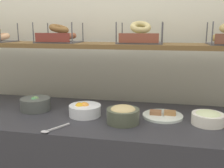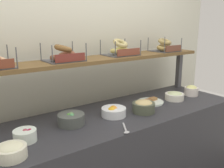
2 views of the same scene
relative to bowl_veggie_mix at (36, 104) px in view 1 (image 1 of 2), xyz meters
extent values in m
cube|color=beige|center=(0.38, 0.53, 0.31)|extent=(3.54, 0.06, 2.40)
cube|color=brown|center=(0.38, 0.25, 0.37)|extent=(2.30, 0.32, 0.03)
cylinder|color=#4C514C|center=(0.00, 0.00, 0.00)|extent=(0.20, 0.20, 0.08)
sphere|color=#52AD3C|center=(-0.01, 0.01, 0.03)|extent=(0.04, 0.04, 0.04)
sphere|color=#4D8E57|center=(0.00, -0.02, 0.03)|extent=(0.04, 0.04, 0.04)
sphere|color=#628A50|center=(0.00, 0.00, 0.03)|extent=(0.05, 0.05, 0.05)
sphere|color=#6D9946|center=(0.00, 0.00, 0.03)|extent=(0.04, 0.04, 0.04)
cylinder|color=white|center=(0.35, -0.04, -0.01)|extent=(0.20, 0.20, 0.07)
sphere|color=#F89B39|center=(0.35, -0.04, 0.01)|extent=(0.06, 0.06, 0.06)
sphere|color=orange|center=(0.35, -0.04, 0.01)|extent=(0.06, 0.06, 0.06)
sphere|color=gold|center=(0.32, -0.05, 0.01)|extent=(0.06, 0.06, 0.06)
sphere|color=orange|center=(0.35, -0.04, 0.01)|extent=(0.05, 0.05, 0.05)
sphere|color=gold|center=(0.35, -0.05, 0.01)|extent=(0.05, 0.05, 0.05)
cylinder|color=#4C5240|center=(0.60, -0.12, 0.00)|extent=(0.19, 0.19, 0.08)
ellipsoid|color=tan|center=(0.60, -0.12, 0.03)|extent=(0.15, 0.15, 0.06)
cylinder|color=white|center=(1.08, -0.04, -0.01)|extent=(0.18, 0.18, 0.06)
ellipsoid|color=beige|center=(1.08, -0.04, 0.01)|extent=(0.14, 0.14, 0.04)
cylinder|color=white|center=(0.83, 0.03, -0.04)|extent=(0.24, 0.24, 0.01)
cube|color=#986541|center=(0.78, 0.03, -0.02)|extent=(0.07, 0.05, 0.02)
cube|color=#A57241|center=(0.87, 0.04, -0.02)|extent=(0.07, 0.05, 0.02)
cube|color=#B7B7BC|center=(0.28, -0.27, -0.04)|extent=(0.08, 0.13, 0.01)
ellipsoid|color=#B7B7BC|center=(0.23, -0.35, -0.04)|extent=(0.04, 0.03, 0.01)
cylinder|color=#4C4C51|center=(-0.31, 0.13, 0.46)|extent=(0.01, 0.01, 0.14)
cylinder|color=#4C4C51|center=(-0.31, 0.36, 0.46)|extent=(0.01, 0.01, 0.14)
torus|color=#DFA97C|center=(-0.41, 0.28, 0.43)|extent=(0.16, 0.16, 0.06)
cube|color=#4C4C51|center=(0.08, 0.25, 0.39)|extent=(0.29, 0.24, 0.01)
cylinder|color=#4C4C51|center=(-0.06, 0.14, 0.46)|extent=(0.01, 0.01, 0.14)
cylinder|color=#4C4C51|center=(0.22, 0.14, 0.46)|extent=(0.01, 0.01, 0.14)
cylinder|color=#4C4C51|center=(-0.06, 0.37, 0.46)|extent=(0.01, 0.01, 0.14)
cylinder|color=#4C4C51|center=(0.22, 0.37, 0.46)|extent=(0.01, 0.01, 0.14)
cube|color=maroon|center=(0.08, 0.13, 0.43)|extent=(0.24, 0.01, 0.06)
torus|color=brown|center=(0.03, 0.22, 0.42)|extent=(0.19, 0.19, 0.05)
torus|color=brown|center=(0.12, 0.29, 0.43)|extent=(0.15, 0.14, 0.06)
torus|color=brown|center=(0.08, 0.25, 0.48)|extent=(0.18, 0.18, 0.08)
cube|color=#4C4C51|center=(0.66, 0.27, 0.39)|extent=(0.30, 0.24, 0.01)
cylinder|color=#4C4C51|center=(0.51, 0.15, 0.46)|extent=(0.01, 0.01, 0.14)
cylinder|color=#4C4C51|center=(0.80, 0.15, 0.46)|extent=(0.01, 0.01, 0.14)
cylinder|color=#4C4C51|center=(0.51, 0.38, 0.46)|extent=(0.01, 0.01, 0.14)
cylinder|color=#4C4C51|center=(0.80, 0.38, 0.46)|extent=(0.01, 0.01, 0.14)
cube|color=brown|center=(0.66, 0.15, 0.43)|extent=(0.25, 0.01, 0.06)
torus|color=tan|center=(0.60, 0.24, 0.43)|extent=(0.18, 0.18, 0.06)
torus|color=tan|center=(0.70, 0.30, 0.42)|extent=(0.17, 0.17, 0.06)
torus|color=tan|center=(0.66, 0.27, 0.49)|extent=(0.17, 0.17, 0.10)
cylinder|color=#4C4C51|center=(1.09, 0.13, 0.46)|extent=(0.01, 0.01, 0.14)
cylinder|color=#4C4C51|center=(1.09, 0.36, 0.46)|extent=(0.01, 0.01, 0.14)
torus|color=olive|center=(1.17, 0.21, 0.42)|extent=(0.19, 0.19, 0.06)
camera|label=1|loc=(0.83, -1.53, 0.49)|focal=42.10mm
camera|label=2|loc=(-0.75, -1.54, 0.69)|focal=39.72mm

